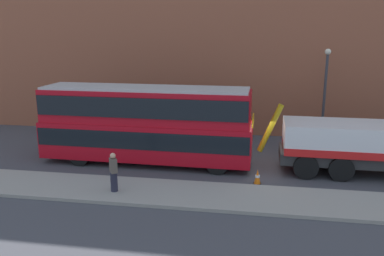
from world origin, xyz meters
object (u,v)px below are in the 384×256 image
object	(u,v)px
double_decker_bus	(146,122)
traffic_cone_near_bus	(257,177)
street_lamp	(325,89)
pedestrian_onlooker	(114,173)

from	to	relation	value
double_decker_bus	traffic_cone_near_bus	distance (m)	6.49
double_decker_bus	traffic_cone_near_bus	world-z (taller)	double_decker_bus
traffic_cone_near_bus	street_lamp	size ratio (longest dim) A/B	0.12
double_decker_bus	street_lamp	size ratio (longest dim) A/B	1.90
double_decker_bus	pedestrian_onlooker	distance (m)	4.48
pedestrian_onlooker	traffic_cone_near_bus	xyz separation A→B (m)	(6.06, 2.13, -0.64)
double_decker_bus	pedestrian_onlooker	bearing A→B (deg)	-92.14
pedestrian_onlooker	traffic_cone_near_bus	distance (m)	6.45
traffic_cone_near_bus	pedestrian_onlooker	bearing A→B (deg)	-160.59
double_decker_bus	traffic_cone_near_bus	bearing A→B (deg)	-19.36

